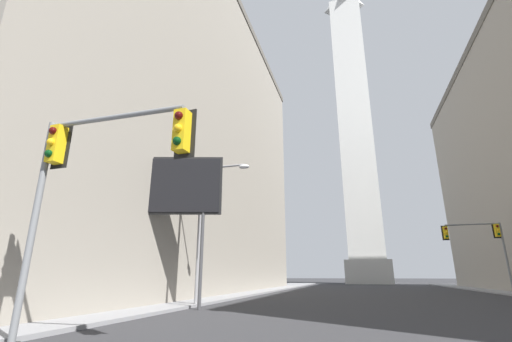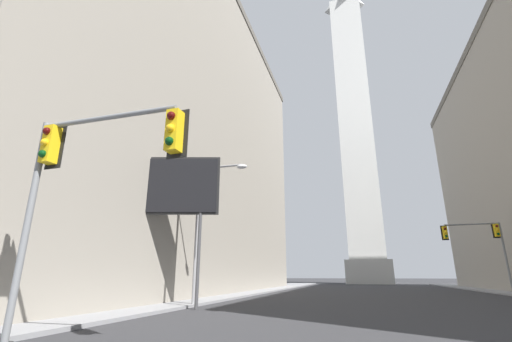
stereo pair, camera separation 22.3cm
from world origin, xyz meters
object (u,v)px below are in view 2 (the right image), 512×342
obelisk (354,118)px  street_lamp (205,216)px  billboard_sign (166,189)px  traffic_light_mid_right (482,239)px  traffic_light_near_left (82,165)px

obelisk → street_lamp: 65.41m
street_lamp → billboard_sign: 2.85m
street_lamp → billboard_sign: bearing=-126.3°
traffic_light_mid_right → billboard_sign: (-20.46, -18.58, 1.60)m
obelisk → traffic_light_near_left: 75.40m
street_lamp → billboard_sign: (-1.51, -2.06, 1.26)m
obelisk → billboard_sign: 66.87m
traffic_light_mid_right → street_lamp: (-18.95, -16.52, 0.34)m
obelisk → billboard_sign: obelisk is taller
obelisk → street_lamp: (-9.98, -56.63, -31.18)m
obelisk → traffic_light_near_left: size_ratio=12.63×
obelisk → billboard_sign: size_ratio=9.22×
traffic_light_near_left → street_lamp: 11.39m
traffic_light_mid_right → billboard_sign: 27.69m
obelisk → street_lamp: obelisk is taller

